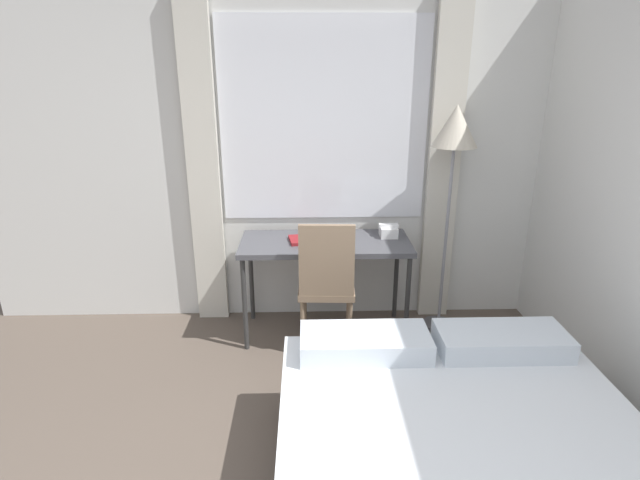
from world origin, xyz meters
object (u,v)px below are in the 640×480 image
(desk_chair, at_px, (327,280))
(book, at_px, (304,240))
(standing_lamp, at_px, (454,141))
(telephone, at_px, (388,231))
(desk, at_px, (325,249))

(desk_chair, xyz_separation_m, book, (-0.16, 0.26, 0.21))
(standing_lamp, bearing_deg, telephone, 175.21)
(desk, distance_m, book, 0.18)
(desk_chair, relative_size, telephone, 6.79)
(desk, distance_m, standing_lamp, 1.22)
(desk_chair, height_order, telephone, desk_chair)
(telephone, relative_size, book, 0.61)
(desk, xyz_separation_m, standing_lamp, (0.92, 0.06, 0.79))
(desk, bearing_deg, standing_lamp, 3.42)
(standing_lamp, bearing_deg, desk, -176.58)
(standing_lamp, height_order, telephone, standing_lamp)
(desk_chair, height_order, book, desk_chair)
(desk, height_order, book, book)
(standing_lamp, height_order, book, standing_lamp)
(desk, bearing_deg, book, 179.58)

